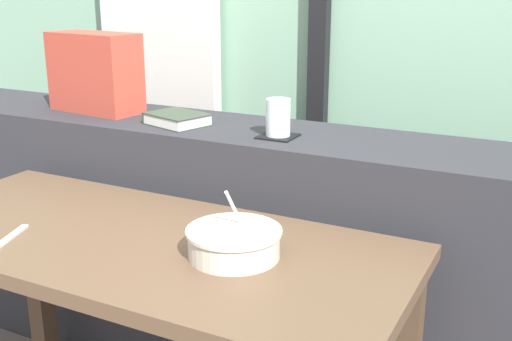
{
  "coord_description": "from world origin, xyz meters",
  "views": [
    {
      "loc": [
        0.81,
        -1.06,
        1.26
      ],
      "look_at": [
        0.07,
        0.38,
        0.77
      ],
      "focal_mm": 44.11,
      "sensor_mm": 36.0,
      "label": 1
    }
  ],
  "objects_px": {
    "coaster_square": "(278,136)",
    "throw_pillow": "(95,72)",
    "breakfast_table": "(139,280)",
    "soup_bowl": "(234,243)",
    "fork_utensil": "(7,239)",
    "juice_glass": "(278,119)",
    "closed_book": "(177,119)"
  },
  "relations": [
    {
      "from": "throw_pillow",
      "to": "soup_bowl",
      "type": "relative_size",
      "value": 1.53
    },
    {
      "from": "soup_bowl",
      "to": "fork_utensil",
      "type": "bearing_deg",
      "value": -162.33
    },
    {
      "from": "soup_bowl",
      "to": "fork_utensil",
      "type": "relative_size",
      "value": 1.23
    },
    {
      "from": "fork_utensil",
      "to": "breakfast_table",
      "type": "bearing_deg",
      "value": 11.94
    },
    {
      "from": "closed_book",
      "to": "soup_bowl",
      "type": "xyz_separation_m",
      "value": [
        0.46,
        -0.46,
        -0.14
      ]
    },
    {
      "from": "breakfast_table",
      "to": "soup_bowl",
      "type": "distance_m",
      "value": 0.29
    },
    {
      "from": "juice_glass",
      "to": "soup_bowl",
      "type": "height_order",
      "value": "juice_glass"
    },
    {
      "from": "breakfast_table",
      "to": "fork_utensil",
      "type": "distance_m",
      "value": 0.32
    },
    {
      "from": "soup_bowl",
      "to": "fork_utensil",
      "type": "height_order",
      "value": "soup_bowl"
    },
    {
      "from": "coaster_square",
      "to": "soup_bowl",
      "type": "bearing_deg",
      "value": -76.19
    },
    {
      "from": "breakfast_table",
      "to": "throw_pillow",
      "type": "xyz_separation_m",
      "value": [
        -0.56,
        0.53,
        0.39
      ]
    },
    {
      "from": "fork_utensil",
      "to": "closed_book",
      "type": "bearing_deg",
      "value": 66.37
    },
    {
      "from": "breakfast_table",
      "to": "fork_utensil",
      "type": "relative_size",
      "value": 7.59
    },
    {
      "from": "coaster_square",
      "to": "throw_pillow",
      "type": "relative_size",
      "value": 0.31
    },
    {
      "from": "coaster_square",
      "to": "soup_bowl",
      "type": "distance_m",
      "value": 0.49
    },
    {
      "from": "throw_pillow",
      "to": "closed_book",
      "type": "bearing_deg",
      "value": -8.31
    },
    {
      "from": "breakfast_table",
      "to": "throw_pillow",
      "type": "distance_m",
      "value": 0.86
    },
    {
      "from": "throw_pillow",
      "to": "soup_bowl",
      "type": "distance_m",
      "value": 0.99
    },
    {
      "from": "coaster_square",
      "to": "juice_glass",
      "type": "height_order",
      "value": "juice_glass"
    },
    {
      "from": "coaster_square",
      "to": "fork_utensil",
      "type": "distance_m",
      "value": 0.75
    },
    {
      "from": "breakfast_table",
      "to": "coaster_square",
      "type": "xyz_separation_m",
      "value": [
        0.14,
        0.47,
        0.27
      ]
    },
    {
      "from": "juice_glass",
      "to": "throw_pillow",
      "type": "distance_m",
      "value": 0.7
    },
    {
      "from": "breakfast_table",
      "to": "juice_glass",
      "type": "distance_m",
      "value": 0.59
    },
    {
      "from": "breakfast_table",
      "to": "closed_book",
      "type": "height_order",
      "value": "closed_book"
    },
    {
      "from": "coaster_square",
      "to": "soup_bowl",
      "type": "height_order",
      "value": "coaster_square"
    },
    {
      "from": "juice_glass",
      "to": "soup_bowl",
      "type": "xyz_separation_m",
      "value": [
        0.11,
        -0.46,
        -0.18
      ]
    },
    {
      "from": "breakfast_table",
      "to": "soup_bowl",
      "type": "relative_size",
      "value": 6.15
    },
    {
      "from": "coaster_square",
      "to": "breakfast_table",
      "type": "bearing_deg",
      "value": -106.74
    },
    {
      "from": "closed_book",
      "to": "throw_pillow",
      "type": "xyz_separation_m",
      "value": [
        -0.36,
        0.05,
        0.11
      ]
    },
    {
      "from": "breakfast_table",
      "to": "juice_glass",
      "type": "bearing_deg",
      "value": 73.26
    },
    {
      "from": "coaster_square",
      "to": "soup_bowl",
      "type": "xyz_separation_m",
      "value": [
        0.11,
        -0.46,
        -0.12
      ]
    },
    {
      "from": "soup_bowl",
      "to": "breakfast_table",
      "type": "bearing_deg",
      "value": -177.46
    }
  ]
}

